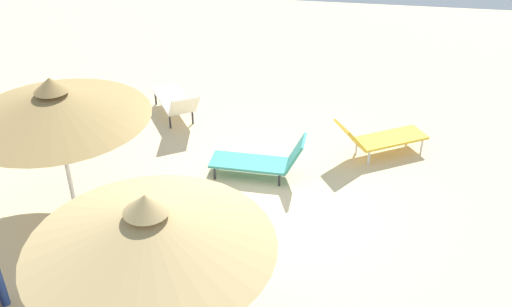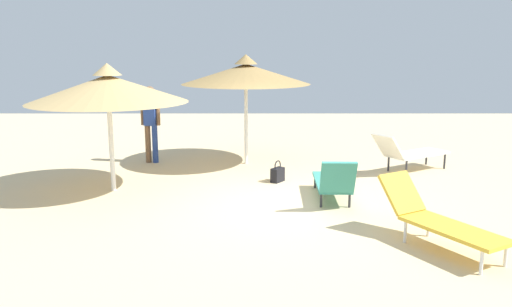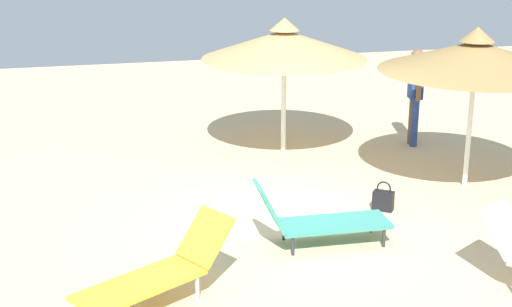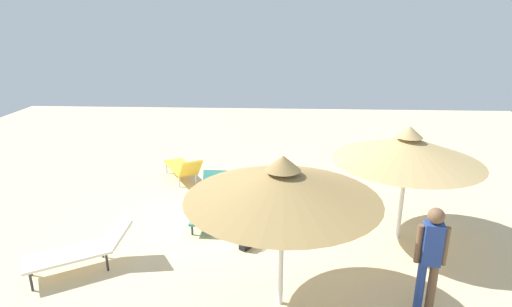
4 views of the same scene
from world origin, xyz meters
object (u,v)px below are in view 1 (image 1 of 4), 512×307
(lounge_chair_near_right, at_px, (176,101))
(parasol_umbrella_far_right, at_px, (149,228))
(lounge_chair_center, at_px, (379,138))
(parasol_umbrella_back, at_px, (54,104))
(handbag, at_px, (180,191))
(lounge_chair_edge, at_px, (263,160))

(lounge_chair_near_right, bearing_deg, parasol_umbrella_far_right, -165.95)
(lounge_chair_near_right, height_order, lounge_chair_center, lounge_chair_near_right)
(parasol_umbrella_back, distance_m, lounge_chair_near_right, 3.96)
(parasol_umbrella_back, bearing_deg, lounge_chair_near_right, -12.47)
(parasol_umbrella_back, distance_m, parasol_umbrella_far_right, 3.36)
(parasol_umbrella_back, relative_size, handbag, 6.60)
(parasol_umbrella_far_right, height_order, lounge_chair_near_right, parasol_umbrella_far_right)
(parasol_umbrella_far_right, bearing_deg, parasol_umbrella_back, 42.83)
(lounge_chair_center, bearing_deg, parasol_umbrella_back, 117.63)
(parasol_umbrella_back, xyz_separation_m, lounge_chair_near_right, (3.53, -0.78, -1.62))
(lounge_chair_center, bearing_deg, handbag, 120.20)
(parasol_umbrella_far_right, height_order, lounge_chair_center, parasol_umbrella_far_right)
(lounge_chair_edge, height_order, lounge_chair_center, lounge_chair_edge)
(lounge_chair_edge, bearing_deg, parasol_umbrella_far_right, 170.27)
(parasol_umbrella_back, bearing_deg, parasol_umbrella_far_right, -137.17)
(parasol_umbrella_far_right, bearing_deg, lounge_chair_near_right, 14.05)
(lounge_chair_near_right, distance_m, handbag, 3.01)
(parasol_umbrella_back, distance_m, lounge_chair_center, 5.97)
(handbag, bearing_deg, lounge_chair_center, -59.80)
(parasol_umbrella_far_right, relative_size, lounge_chair_near_right, 1.53)
(parasol_umbrella_back, bearing_deg, lounge_chair_center, -62.37)
(lounge_chair_edge, relative_size, handbag, 3.99)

